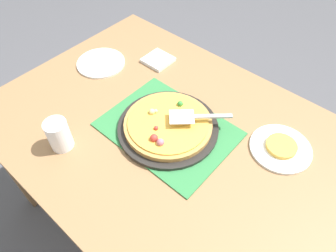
{
  "coord_description": "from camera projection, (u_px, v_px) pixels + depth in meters",
  "views": [
    {
      "loc": [
        0.5,
        -0.56,
        1.65
      ],
      "look_at": [
        0.0,
        0.0,
        0.77
      ],
      "focal_mm": 32.91,
      "sensor_mm": 36.0,
      "label": 1
    }
  ],
  "objects": [
    {
      "name": "napkin_stack",
      "position": [
        158.0,
        60.0,
        1.43
      ],
      "size": [
        0.12,
        0.12,
        0.02
      ],
      "primitive_type": "cube",
      "color": "white",
      "rests_on": "dining_table"
    },
    {
      "name": "cup_near",
      "position": [
        59.0,
        135.0,
        1.08
      ],
      "size": [
        0.08,
        0.08,
        0.12
      ],
      "primitive_type": "cylinder",
      "color": "white",
      "rests_on": "dining_table"
    },
    {
      "name": "pizza",
      "position": [
        168.0,
        124.0,
        1.14
      ],
      "size": [
        0.33,
        0.33,
        0.05
      ],
      "color": "#B78442",
      "rests_on": "pizza_pan"
    },
    {
      "name": "placemat",
      "position": [
        168.0,
        129.0,
        1.17
      ],
      "size": [
        0.48,
        0.36,
        0.01
      ],
      "primitive_type": "cube",
      "color": "#2D753D",
      "rests_on": "dining_table"
    },
    {
      "name": "pizza_pan",
      "position": [
        168.0,
        127.0,
        1.16
      ],
      "size": [
        0.38,
        0.38,
        0.01
      ],
      "primitive_type": "cylinder",
      "color": "black",
      "rests_on": "placemat"
    },
    {
      "name": "plate_side",
      "position": [
        101.0,
        63.0,
        1.42
      ],
      "size": [
        0.22,
        0.22,
        0.01
      ],
      "primitive_type": "cylinder",
      "color": "white",
      "rests_on": "dining_table"
    },
    {
      "name": "dining_table",
      "position": [
        168.0,
        147.0,
        1.25
      ],
      "size": [
        1.4,
        1.0,
        0.75
      ],
      "color": "olive",
      "rests_on": "ground_plane"
    },
    {
      "name": "ground_plane",
      "position": [
        168.0,
        214.0,
        1.74
      ],
      "size": [
        8.0,
        8.0,
        0.0
      ],
      "primitive_type": "plane",
      "color": "#4C4C51"
    },
    {
      "name": "served_slice_left",
      "position": [
        281.0,
        146.0,
        1.1
      ],
      "size": [
        0.11,
        0.11,
        0.02
      ],
      "primitive_type": "cylinder",
      "color": "gold",
      "rests_on": "plate_near_left"
    },
    {
      "name": "plate_near_left",
      "position": [
        280.0,
        148.0,
        1.11
      ],
      "size": [
        0.22,
        0.22,
        0.01
      ],
      "primitive_type": "cylinder",
      "color": "white",
      "rests_on": "dining_table"
    },
    {
      "name": "pizza_server",
      "position": [
        195.0,
        117.0,
        1.12
      ],
      "size": [
        0.2,
        0.19,
        0.01
      ],
      "color": "silver",
      "rests_on": "pizza"
    }
  ]
}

